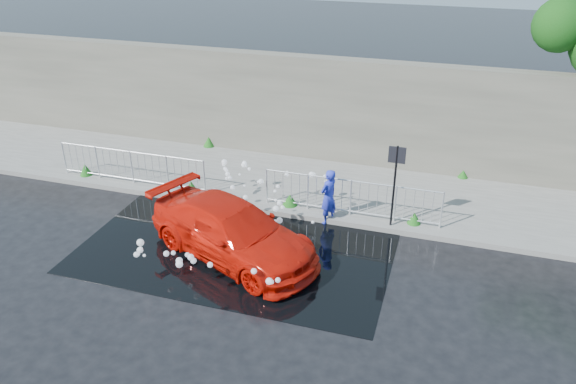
{
  "coord_description": "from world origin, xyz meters",
  "views": [
    {
      "loc": [
        5.51,
        -10.54,
        7.94
      ],
      "look_at": [
        1.4,
        2.58,
        1.0
      ],
      "focal_mm": 35.0,
      "sensor_mm": 36.0,
      "label": 1
    }
  ],
  "objects": [
    {
      "name": "weeds",
      "position": [
        -0.5,
        4.44,
        0.32
      ],
      "size": [
        12.17,
        3.93,
        0.39
      ],
      "color": "#195717",
      "rests_on": "pavement"
    },
    {
      "name": "person",
      "position": [
        2.44,
        3.0,
        0.81
      ],
      "size": [
        0.62,
        0.7,
        1.62
      ],
      "primitive_type": "imported",
      "rotation": [
        0.0,
        0.0,
        -2.06
      ],
      "color": "#2733C6",
      "rests_on": "ground"
    },
    {
      "name": "pavement",
      "position": [
        0.0,
        5.0,
        0.07
      ],
      "size": [
        30.0,
        4.0,
        0.15
      ],
      "primitive_type": "cube",
      "color": "slate",
      "rests_on": "ground"
    },
    {
      "name": "curb",
      "position": [
        0.0,
        3.0,
        0.08
      ],
      "size": [
        30.0,
        0.25,
        0.16
      ],
      "primitive_type": "cube",
      "color": "slate",
      "rests_on": "ground"
    },
    {
      "name": "ground",
      "position": [
        0.0,
        0.0,
        0.0
      ],
      "size": [
        90.0,
        90.0,
        0.0
      ],
      "primitive_type": "plane",
      "color": "black",
      "rests_on": "ground"
    },
    {
      "name": "red_car",
      "position": [
        0.55,
        0.63,
        0.7
      ],
      "size": [
        5.22,
        3.71,
        1.4
      ],
      "primitive_type": "imported",
      "rotation": [
        0.0,
        0.0,
        1.17
      ],
      "color": "red",
      "rests_on": "ground"
    },
    {
      "name": "sign_post",
      "position": [
        4.2,
        3.1,
        1.72
      ],
      "size": [
        0.45,
        0.06,
        2.5
      ],
      "color": "black",
      "rests_on": "ground"
    },
    {
      "name": "railing_left",
      "position": [
        -4.0,
        3.35,
        0.74
      ],
      "size": [
        5.05,
        0.05,
        1.1
      ],
      "color": "silver",
      "rests_on": "pavement"
    },
    {
      "name": "railing_right",
      "position": [
        3.0,
        3.35,
        0.74
      ],
      "size": [
        5.05,
        0.05,
        1.1
      ],
      "color": "silver",
      "rests_on": "pavement"
    },
    {
      "name": "water_spray",
      "position": [
        0.27,
        1.65,
        0.78
      ],
      "size": [
        3.71,
        5.56,
        0.96
      ],
      "color": "white",
      "rests_on": "ground"
    },
    {
      "name": "puddle",
      "position": [
        0.5,
        1.0,
        0.01
      ],
      "size": [
        8.0,
        5.0,
        0.01
      ],
      "primitive_type": "cube",
      "color": "black",
      "rests_on": "ground"
    },
    {
      "name": "retaining_wall",
      "position": [
        0.0,
        7.2,
        1.9
      ],
      "size": [
        30.0,
        0.6,
        3.5
      ],
      "primitive_type": "cube",
      "color": "#535146",
      "rests_on": "pavement"
    }
  ]
}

